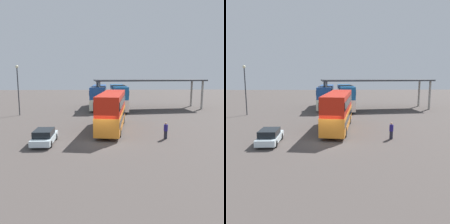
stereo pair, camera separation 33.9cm
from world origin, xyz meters
The scene contains 8 objects.
ground_plane centered at (0.00, 0.00, 0.00)m, with size 140.00×140.00×0.00m, color #4D4542.
double_decker_main centered at (1.13, 4.92, 2.29)m, with size 3.92×10.74×4.17m.
parked_hatchback centered at (-5.22, -0.51, 0.67)m, with size 1.78×4.03×1.35m.
double_decker_near_canopy centered at (-0.60, 21.75, 2.23)m, with size 2.94×11.65×4.05m.
double_decker_mid_row centered at (2.84, 19.96, 2.31)m, with size 2.65×10.90×4.21m.
depot_canopy centered at (8.40, 20.78, 4.85)m, with size 19.89×7.32×5.21m.
lamppost_tall centered at (-12.57, 14.71, 4.74)m, with size 0.44×0.44×7.49m.
pedestrian_waiting centered at (6.19, 0.69, 0.81)m, with size 0.38×0.38×1.63m.
Camera 2 is at (0.40, -21.77, 6.36)m, focal length 38.40 mm.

